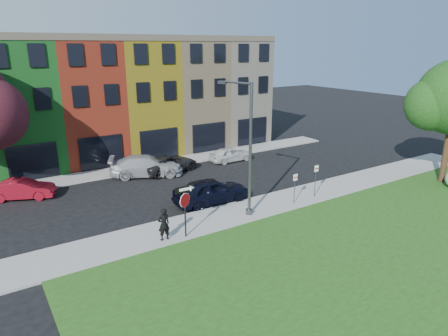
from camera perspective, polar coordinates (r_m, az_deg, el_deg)
ground at (r=22.38m, az=8.22°, el=-8.65°), size 120.00×120.00×0.00m
sidewalk_near at (r=25.63m, az=7.23°, el=-5.03°), size 40.00×3.00×0.12m
sidewalk_far at (r=33.22m, az=-13.04°, el=-0.12°), size 40.00×2.40×0.12m
rowhouse_block at (r=38.13m, az=-16.10°, el=9.44°), size 30.00×10.12×10.00m
stop_sign at (r=20.40m, az=-5.60°, el=-4.68°), size 1.05×0.10×2.79m
man at (r=20.65m, az=-8.60°, el=-7.96°), size 0.66×0.46×1.72m
sedan_near at (r=25.33m, az=-1.85°, el=-3.29°), size 2.37×5.04×1.66m
parked_car_red at (r=29.27m, az=-26.85°, el=-2.71°), size 4.26×5.00×1.32m
parked_car_silver at (r=31.19m, az=-11.02°, el=0.30°), size 6.16×7.11×1.60m
parked_car_dark at (r=31.97m, az=-7.94°, el=0.63°), size 4.05×5.69×1.35m
parked_car_white at (r=34.53m, az=0.96°, el=1.99°), size 1.81×3.88×1.28m
street_lamp at (r=22.65m, az=3.35°, el=2.58°), size 0.95×2.52×7.67m
parking_sign_a at (r=25.30m, az=10.09°, el=-2.28°), size 0.32×0.09×1.98m
parking_sign_b at (r=26.54m, az=12.98°, el=-1.18°), size 0.32×0.09×2.27m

